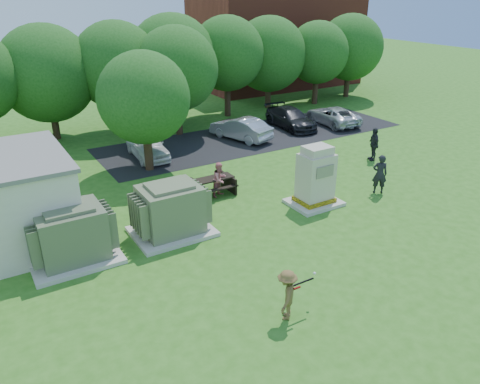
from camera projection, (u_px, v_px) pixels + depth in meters
ground at (300, 267)px, 16.08m from camera, size 120.00×120.00×0.00m
brick_building at (276, 41)px, 44.09m from camera, size 15.00×8.00×8.00m
parking_strip at (256, 136)px, 29.95m from camera, size 20.00×6.00×0.01m
transformer_left at (72, 235)px, 16.11m from camera, size 3.00×2.40×2.07m
transformer_right at (171, 211)px, 17.87m from camera, size 3.00×2.40×2.07m
generator_cabinet at (315, 180)px, 20.22m from camera, size 2.19×1.80×2.67m
picnic_table at (213, 184)px, 21.48m from camera, size 1.88×1.41×0.80m
batter at (287, 295)px, 13.32m from camera, size 1.14×1.13×1.58m
person_by_generator at (380, 174)px, 21.45m from camera, size 0.81×0.76×1.86m
person_at_picnic at (220, 179)px, 21.19m from camera, size 0.96×0.86×1.61m
person_walking_right at (374, 144)px, 25.55m from camera, size 0.86×1.16×1.83m
car_white at (147, 145)px, 26.05m from camera, size 1.90×4.16×1.39m
car_silver_a at (241, 128)px, 29.12m from camera, size 2.63×4.43×1.38m
car_dark at (291, 118)px, 31.50m from camera, size 2.14×4.64×1.31m
car_silver_b at (333, 115)px, 32.31m from camera, size 2.42×4.57×1.22m
batting_equipment at (303, 282)px, 13.48m from camera, size 1.11×0.41×0.10m
tree_row at (145, 66)px, 29.67m from camera, size 41.30×13.30×7.30m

